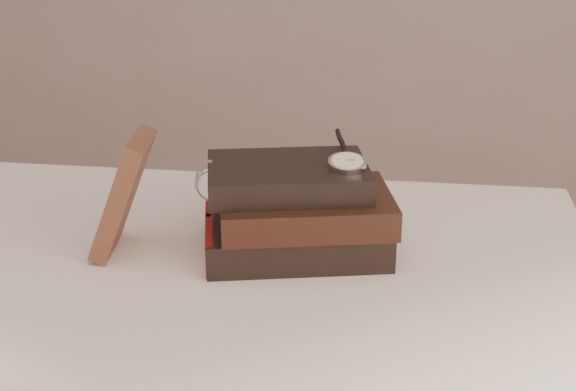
# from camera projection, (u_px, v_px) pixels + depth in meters

# --- Properties ---
(table) EXTENTS (1.00, 0.60, 0.75)m
(table) POSITION_uv_depth(u_px,v_px,m) (205.00, 318.00, 1.07)
(table) COLOR white
(table) RESTS_ON ground
(book_stack) EXTENTS (0.26, 0.20, 0.11)m
(book_stack) POSITION_uv_depth(u_px,v_px,m) (297.00, 212.00, 1.03)
(book_stack) COLOR black
(book_stack) RESTS_ON table
(journal) EXTENTS (0.09, 0.11, 0.15)m
(journal) POSITION_uv_depth(u_px,v_px,m) (123.00, 194.00, 1.02)
(journal) COLOR #412419
(journal) RESTS_ON table
(pocket_watch) EXTENTS (0.06, 0.15, 0.02)m
(pocket_watch) POSITION_uv_depth(u_px,v_px,m) (347.00, 161.00, 1.01)
(pocket_watch) COLOR silver
(pocket_watch) RESTS_ON book_stack
(eyeglasses) EXTENTS (0.12, 0.13, 0.05)m
(eyeglasses) POSITION_uv_depth(u_px,v_px,m) (230.00, 184.00, 1.09)
(eyeglasses) COLOR silver
(eyeglasses) RESTS_ON book_stack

